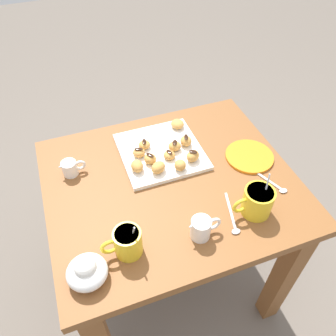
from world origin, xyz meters
TOP-DOWN VIEW (x-y plane):
  - ground_plane at (0.00, 0.00)m, footprint 8.00×8.00m
  - dining_table at (0.00, 0.00)m, footprint 0.85×0.73m
  - pastry_plate_square at (-0.01, -0.14)m, footprint 0.29×0.29m
  - coffee_mug_yellow_left at (-0.20, 0.21)m, footprint 0.13×0.09m
  - coffee_mug_yellow_right at (0.21, 0.21)m, footprint 0.12×0.08m
  - cream_pitcher_white at (-0.01, 0.23)m, footprint 0.10×0.06m
  - ice_cream_bowl at (0.33, 0.25)m, footprint 0.11×0.11m
  - chocolate_sauce_pitcher at (0.32, -0.15)m, footprint 0.09×0.05m
  - saucer_orange_left at (-0.31, -0.01)m, footprint 0.18×0.18m
  - loose_spoon_near_saucer at (-0.32, 0.13)m, footprint 0.07×0.15m
  - loose_spoon_by_plate at (-0.13, 0.22)m, footprint 0.06×0.16m
  - beignet_0 at (0.07, -0.14)m, footprint 0.06×0.06m
  - chocolate_drizzle_0 at (0.07, -0.14)m, footprint 0.03×0.02m
  - beignet_1 at (-0.03, -0.09)m, footprint 0.06×0.06m
  - chocolate_drizzle_1 at (-0.03, -0.09)m, footprint 0.02×0.03m
  - beignet_2 at (0.04, -0.09)m, footprint 0.05×0.05m
  - chocolate_drizzle_2 at (0.04, -0.09)m, footprint 0.03×0.03m
  - beignet_3 at (-0.12, -0.25)m, footprint 0.05×0.06m
  - beignet_4 at (-0.11, -0.14)m, footprint 0.05×0.05m
  - chocolate_drizzle_4 at (-0.11, -0.14)m, footprint 0.02×0.04m
  - beignet_5 at (0.04, -0.17)m, footprint 0.06×0.06m
  - chocolate_drizzle_5 at (0.04, -0.17)m, footprint 0.02×0.03m
  - beignet_6 at (0.10, -0.08)m, footprint 0.04×0.05m
  - beignet_7 at (-0.10, -0.05)m, footprint 0.07×0.06m
  - chocolate_drizzle_7 at (-0.10, -0.05)m, footprint 0.03×0.03m
  - beignet_8 at (0.03, -0.04)m, footprint 0.07×0.07m
  - beignet_9 at (-0.06, -0.13)m, footprint 0.05×0.05m
  - chocolate_drizzle_9 at (-0.06, -0.13)m, footprint 0.03×0.03m
  - beignet_10 at (-0.05, -0.03)m, footprint 0.06×0.06m

SIDE VIEW (x-z plane):
  - ground_plane at x=0.00m, z-range 0.00..0.00m
  - dining_table at x=0.00m, z-range 0.21..0.93m
  - loose_spoon_near_saucer at x=-0.32m, z-range 0.73..0.73m
  - loose_spoon_by_plate at x=-0.13m, z-range 0.73..0.73m
  - saucer_orange_left at x=-0.31m, z-range 0.73..0.74m
  - pastry_plate_square at x=-0.01m, z-range 0.73..0.74m
  - beignet_1 at x=-0.03m, z-range 0.74..0.77m
  - beignet_5 at x=0.04m, z-range 0.74..0.77m
  - chocolate_sauce_pitcher at x=0.32m, z-range 0.73..0.79m
  - beignet_3 at x=-0.12m, z-range 0.74..0.77m
  - beignet_0 at x=0.07m, z-range 0.74..0.77m
  - beignet_2 at x=0.04m, z-range 0.74..0.78m
  - beignet_9 at x=-0.06m, z-range 0.74..0.78m
  - beignet_4 at x=-0.11m, z-range 0.74..0.78m
  - beignet_10 at x=-0.05m, z-range 0.74..0.78m
  - beignet_6 at x=0.10m, z-range 0.74..0.78m
  - beignet_7 at x=-0.10m, z-range 0.74..0.78m
  - beignet_8 at x=0.03m, z-range 0.74..0.78m
  - ice_cream_bowl at x=0.33m, z-range 0.72..0.80m
  - cream_pitcher_white at x=-0.01m, z-range 0.73..0.80m
  - chocolate_drizzle_1 at x=-0.03m, z-range 0.77..0.77m
  - chocolate_drizzle_5 at x=0.04m, z-range 0.77..0.77m
  - coffee_mug_yellow_right at x=0.21m, z-range 0.71..0.84m
  - chocolate_drizzle_0 at x=0.07m, z-range 0.77..0.78m
  - coffee_mug_yellow_left at x=-0.20m, z-range 0.70..0.85m
  - chocolate_drizzle_2 at x=0.04m, z-range 0.78..0.78m
  - chocolate_drizzle_9 at x=-0.06m, z-range 0.78..0.78m
  - chocolate_drizzle_4 at x=-0.11m, z-range 0.78..0.78m
  - chocolate_drizzle_7 at x=-0.10m, z-range 0.78..0.78m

